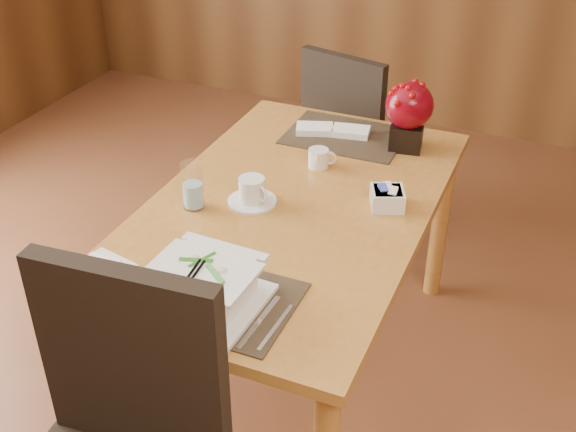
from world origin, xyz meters
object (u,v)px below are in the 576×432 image
at_px(sugar_caddy, 387,198).
at_px(far_chair, 354,133).
at_px(berry_decor, 409,112).
at_px(creamer_jug, 318,158).
at_px(bread_plate, 100,270).
at_px(soup_setting, 203,289).
at_px(coffee_cup, 252,192).
at_px(dining_table, 291,228).
at_px(water_glass, 193,185).

relative_size(sugar_caddy, far_chair, 0.11).
bearing_deg(berry_decor, creamer_jug, -133.03).
bearing_deg(bread_plate, soup_setting, -3.56).
bearing_deg(bread_plate, berry_decor, 61.42).
height_order(soup_setting, berry_decor, berry_decor).
relative_size(coffee_cup, berry_decor, 0.62).
distance_m(bread_plate, far_chair, 1.63).
bearing_deg(sugar_caddy, dining_table, -160.49).
height_order(water_glass, bread_plate, water_glass).
distance_m(water_glass, creamer_jug, 0.51).
xyz_separation_m(water_glass, sugar_caddy, (0.59, 0.25, -0.05)).
height_order(dining_table, sugar_caddy, sugar_caddy).
xyz_separation_m(coffee_cup, creamer_jug, (0.11, 0.32, -0.01)).
distance_m(dining_table, water_glass, 0.37).
distance_m(soup_setting, bread_plate, 0.36).
distance_m(creamer_jug, bread_plate, 0.91).
height_order(sugar_caddy, berry_decor, berry_decor).
distance_m(water_glass, berry_decor, 0.88).
bearing_deg(far_chair, dining_table, 110.20).
bearing_deg(berry_decor, water_glass, -127.39).
bearing_deg(coffee_cup, dining_table, 20.99).
distance_m(coffee_cup, berry_decor, 0.71).
relative_size(soup_setting, bread_plate, 2.03).
xyz_separation_m(coffee_cup, far_chair, (0.01, 1.08, -0.26)).
bearing_deg(sugar_caddy, bread_plate, -134.61).
height_order(water_glass, creamer_jug, water_glass).
distance_m(creamer_jug, far_chair, 0.81).
distance_m(coffee_cup, creamer_jug, 0.34).
bearing_deg(soup_setting, water_glass, 124.62).
relative_size(creamer_jug, berry_decor, 0.36).
relative_size(coffee_cup, bread_plate, 1.05).
distance_m(sugar_caddy, bread_plate, 0.94).
relative_size(dining_table, far_chair, 1.60).
height_order(creamer_jug, sugar_caddy, creamer_jug).
bearing_deg(far_chair, soup_setting, 107.59).
bearing_deg(creamer_jug, far_chair, 81.97).
bearing_deg(water_glass, dining_table, 26.98).
height_order(dining_table, berry_decor, berry_decor).
bearing_deg(sugar_caddy, coffee_cup, -160.06).
height_order(dining_table, soup_setting, soup_setting).
bearing_deg(berry_decor, soup_setting, -102.59).
bearing_deg(sugar_caddy, creamer_jug, 150.99).
distance_m(soup_setting, far_chair, 1.65).
xyz_separation_m(coffee_cup, berry_decor, (0.37, 0.59, 0.11)).
distance_m(soup_setting, sugar_caddy, 0.76).
bearing_deg(berry_decor, dining_table, -114.03).
relative_size(dining_table, creamer_jug, 15.77).
bearing_deg(creamer_jug, bread_plate, -128.85).
height_order(coffee_cup, berry_decor, berry_decor).
bearing_deg(dining_table, bread_plate, -122.65).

